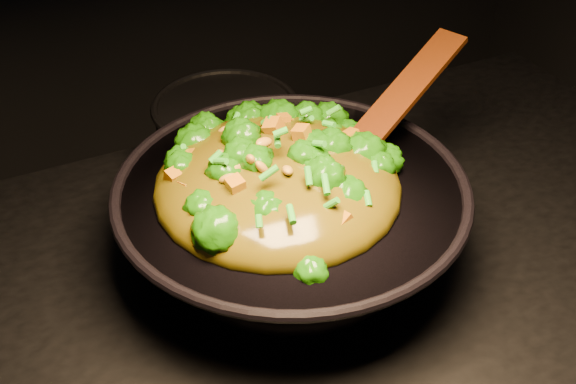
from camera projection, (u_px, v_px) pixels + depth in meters
name	position (u px, v px, depth m)	size (l,w,h in m)	color
wok	(291.00, 224.00, 0.98)	(0.45, 0.45, 0.13)	black
stir_fry	(277.00, 154.00, 0.90)	(0.32, 0.32, 0.11)	#1B5E06
spatula	(392.00, 107.00, 1.00)	(0.31, 0.05, 0.01)	#340C03
back_pot	(227.00, 136.00, 1.15)	(0.22, 0.22, 0.13)	black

